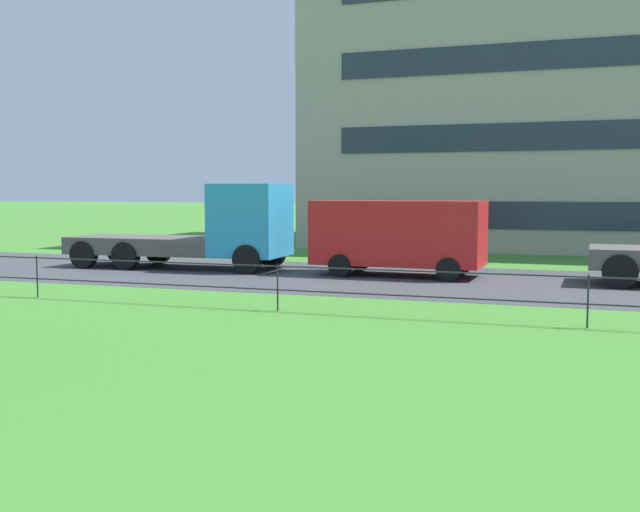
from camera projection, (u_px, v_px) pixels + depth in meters
street_strip at (361, 278)px, 21.90m from camera, size 80.00×7.97×0.01m
park_fence at (278, 279)px, 15.82m from camera, size 37.07×0.04×1.00m
flatbed_truck_left at (209, 231)px, 24.36m from camera, size 7.37×2.64×2.75m
panel_van_center at (399, 233)px, 22.31m from camera, size 5.05×2.21×2.24m
apartment_building_background at (616, 73)px, 34.90m from camera, size 26.78×14.50×15.97m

